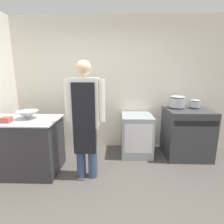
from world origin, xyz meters
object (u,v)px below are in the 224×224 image
Objects in this scene: fridge_unit at (136,134)px; mixing_bowl at (28,115)px; person_cook at (85,115)px; sauce_pot at (195,103)px; stove at (186,133)px; plastic_tub at (6,120)px; stock_pot at (177,101)px.

mixing_bowl reaches higher than fridge_unit.
person_cook reaches higher than sauce_pot.
stove is 4.96× the size of sauce_pot.
stove is 0.96m from fridge_unit.
person_cook reaches higher than mixing_bowl.
person_cook is at bearing -134.98° from fridge_unit.
person_cook is at bearing -154.90° from sauce_pot.
fridge_unit is 1.35m from person_cook.
fridge_unit is at bearing 19.99° from mixing_bowl.
fridge_unit is at bearing 23.72° from plastic_tub.
plastic_tub is 2.95m from stock_pot.
person_cook is 6.25× the size of stock_pot.
fridge_unit is 2.00m from mixing_bowl.
mixing_bowl is at bearing -164.27° from stock_pot.
fridge_unit is 4.19× the size of sauce_pot.
plastic_tub reaches higher than stove.
stove is at bearing -3.60° from fridge_unit.
stock_pot is (2.58, 0.73, 0.11)m from mixing_bowl.
person_cook is 9.31× the size of sauce_pot.
mixing_bowl reaches higher than plastic_tub.
person_cook is at bearing -11.51° from mixing_bowl.
stove is 7.39× the size of plastic_tub.
plastic_tub reaches higher than fridge_unit.
fridge_unit is 2.26m from plastic_tub.
stove is at bearing 15.52° from plastic_tub.
stock_pot is at bearing 5.14° from fridge_unit.
mixing_bowl is at bearing 47.97° from plastic_tub.
stock_pot is at bearing 15.73° from mixing_bowl.
plastic_tub is (-1.16, -0.03, -0.07)m from person_cook.
stock_pot is at bearing 144.47° from stove.
plastic_tub is at bearing -164.48° from stove.
plastic_tub is (-2.01, -0.88, 0.53)m from fridge_unit.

